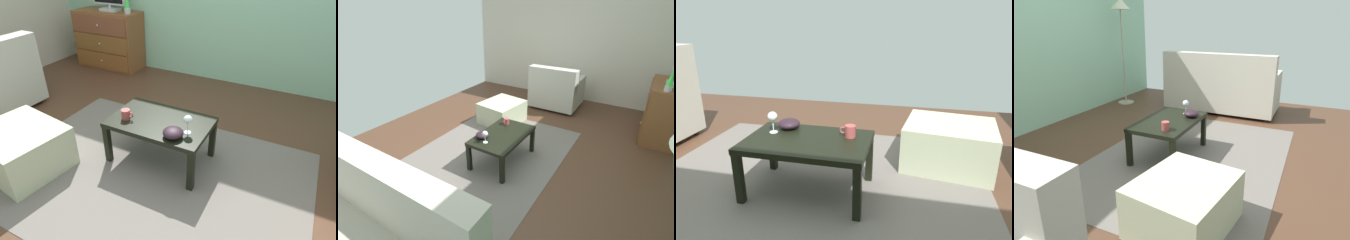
% 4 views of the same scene
% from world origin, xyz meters
% --- Properties ---
extents(ground_plane, '(5.94, 4.68, 0.05)m').
position_xyz_m(ground_plane, '(0.00, 0.00, -0.03)').
color(ground_plane, '#4E3222').
extents(wall_plain_left, '(0.12, 4.68, 2.76)m').
position_xyz_m(wall_plain_left, '(-2.73, 0.00, 1.38)').
color(wall_plain_left, beige).
rests_on(wall_plain_left, ground_plane).
extents(area_rug, '(2.60, 1.90, 0.01)m').
position_xyz_m(area_rug, '(0.20, -0.20, 0.00)').
color(area_rug, '#6A625D').
rests_on(area_rug, ground_plane).
extents(dresser, '(1.03, 0.49, 0.87)m').
position_xyz_m(dresser, '(-1.68, 1.79, 0.43)').
color(dresser, brown).
rests_on(dresser, ground_plane).
extents(lava_lamp, '(0.09, 0.09, 0.33)m').
position_xyz_m(lava_lamp, '(-1.27, 1.75, 1.01)').
color(lava_lamp, '#B7B7BC').
rests_on(lava_lamp, dresser).
extents(coffee_table, '(0.86, 0.55, 0.40)m').
position_xyz_m(coffee_table, '(0.19, 0.04, 0.35)').
color(coffee_table, black).
rests_on(coffee_table, ground_plane).
extents(wine_glass, '(0.07, 0.07, 0.16)m').
position_xyz_m(wine_glass, '(0.47, -0.03, 0.52)').
color(wine_glass, silver).
rests_on(wine_glass, coffee_table).
extents(mug, '(0.11, 0.08, 0.08)m').
position_xyz_m(mug, '(-0.08, -0.07, 0.45)').
color(mug, '#AB4646').
rests_on(mug, coffee_table).
extents(bowl_decorative, '(0.16, 0.16, 0.07)m').
position_xyz_m(bowl_decorative, '(0.40, -0.13, 0.44)').
color(bowl_decorative, black).
rests_on(bowl_decorative, coffee_table).
extents(armchair, '(0.80, 0.92, 0.86)m').
position_xyz_m(armchair, '(-1.96, -0.05, 0.34)').
color(armchair, '#332319').
rests_on(armchair, ground_plane).
extents(ottoman, '(0.78, 0.69, 0.38)m').
position_xyz_m(ottoman, '(-0.81, -0.61, 0.19)').
color(ottoman, '#B8BF9C').
rests_on(ottoman, ground_plane).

